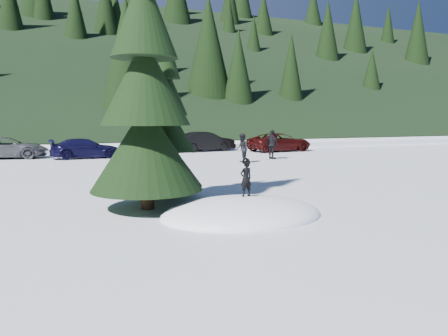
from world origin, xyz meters
name	(u,v)px	position (x,y,z in m)	size (l,w,h in m)	color
ground	(242,215)	(0.00, 0.00, 0.00)	(200.00, 200.00, 0.00)	white
snow_mound	(242,215)	(0.00, 0.00, 0.00)	(4.48, 3.52, 0.96)	white
forest_hillside	(83,45)	(0.00, 54.00, 12.50)	(200.00, 60.00, 25.00)	black
spruce_tall	(145,93)	(-2.20, 1.80, 3.32)	(3.20, 3.20, 8.60)	#322110
spruce_short	(168,134)	(-1.20, 3.20, 2.10)	(2.20, 2.20, 5.37)	#322110
child_skier	(246,179)	(0.21, 0.21, 0.97)	(0.36, 0.24, 0.99)	black
adult_0	(242,148)	(5.56, 12.45, 0.85)	(0.83, 0.64, 1.70)	black
adult_1	(272,145)	(8.27, 13.86, 0.92)	(1.08, 0.45, 1.85)	black
car_2	(7,148)	(-7.34, 20.50, 0.68)	(2.26, 4.90, 1.36)	#4F5157
car_3	(86,148)	(-2.65, 18.76, 0.64)	(1.79, 4.40, 1.28)	black
car_4	(155,145)	(2.34, 20.92, 0.63)	(1.50, 3.72, 1.27)	#94959C
car_5	(205,142)	(6.43, 21.41, 0.76)	(1.61, 4.60, 1.52)	black
car_6	(280,142)	(11.78, 19.25, 0.71)	(2.34, 5.08, 1.41)	#330A09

